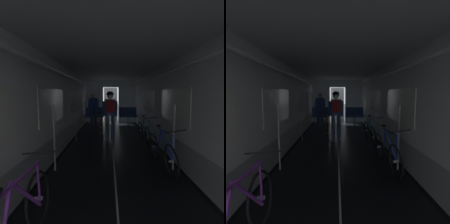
# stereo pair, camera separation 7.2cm
# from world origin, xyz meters

# --- Properties ---
(train_car_shell) EXTENTS (3.14, 12.34, 2.57)m
(train_car_shell) POSITION_xyz_m (-0.00, 3.60, 1.70)
(train_car_shell) COLOR black
(train_car_shell) RESTS_ON ground
(bench_seat_far_left) EXTENTS (0.98, 0.51, 0.95)m
(bench_seat_far_left) POSITION_xyz_m (-0.90, 8.07, 0.57)
(bench_seat_far_left) COLOR gray
(bench_seat_far_left) RESTS_ON ground
(bench_seat_far_right) EXTENTS (0.98, 0.51, 0.95)m
(bench_seat_far_right) POSITION_xyz_m (0.90, 8.07, 0.57)
(bench_seat_far_right) COLOR gray
(bench_seat_far_right) RESTS_ON ground
(bicycle_teal) EXTENTS (0.44, 1.69, 0.95)m
(bicycle_teal) POSITION_xyz_m (1.06, 4.30, 0.38)
(bicycle_teal) COLOR black
(bicycle_teal) RESTS_ON ground
(bicycle_blue) EXTENTS (0.45, 1.69, 0.95)m
(bicycle_blue) POSITION_xyz_m (1.05, 2.21, 0.38)
(bicycle_blue) COLOR black
(bicycle_blue) RESTS_ON ground
(bicycle_purple) EXTENTS (0.44, 1.69, 0.95)m
(bicycle_purple) POSITION_xyz_m (-1.00, -0.08, 0.38)
(bicycle_purple) COLOR black
(bicycle_purple) RESTS_ON ground
(person_cyclist_aisle) EXTENTS (0.54, 0.41, 1.73)m
(person_cyclist_aisle) POSITION_xyz_m (-0.07, 4.60, 1.07)
(person_cyclist_aisle) COLOR #384C75
(person_cyclist_aisle) RESTS_ON ground
(bicycle_orange_in_aisle) EXTENTS (0.44, 1.69, 0.94)m
(bicycle_orange_in_aisle) POSITION_xyz_m (-0.38, 4.87, 0.38)
(bicycle_orange_in_aisle) COLOR black
(bicycle_orange_in_aisle) RESTS_ON ground
(person_standing_near_bench) EXTENTS (0.53, 0.23, 1.69)m
(person_standing_near_bench) POSITION_xyz_m (-0.90, 7.70, 0.98)
(person_standing_near_bench) COLOR #384C75
(person_standing_near_bench) RESTS_ON ground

